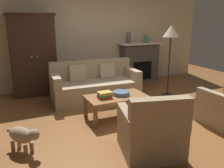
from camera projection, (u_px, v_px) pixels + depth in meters
name	position (u px, v px, depth m)	size (l,w,h in m)	color
ground_plane	(130.00, 117.00, 4.45)	(9.60, 9.60, 0.00)	brown
back_wall	(85.00, 33.00, 6.32)	(7.20, 0.10, 2.80)	beige
fireplace	(139.00, 62.00, 6.94)	(1.26, 0.48, 1.12)	#4C4947
armoire	(33.00, 55.00, 5.58)	(1.06, 0.57, 1.90)	#382319
couch	(95.00, 86.00, 5.37)	(1.96, 0.95, 0.86)	tan
coffee_table	(116.00, 99.00, 4.35)	(1.10, 0.60, 0.42)	olive
fruit_bowl	(121.00, 93.00, 4.38)	(0.31, 0.31, 0.07)	slate
book_stack	(105.00, 95.00, 4.21)	(0.26, 0.19, 0.11)	#B73833
mantel_vase_slate	(129.00, 38.00, 6.58)	(0.13, 0.13, 0.30)	#565B66
mantel_vase_jade	(146.00, 39.00, 6.82)	(0.13, 0.13, 0.19)	slate
armchair_near_left	(152.00, 132.00, 3.18)	(0.93, 0.93, 0.88)	#997F60
floor_lamp	(171.00, 35.00, 5.35)	(0.36, 0.36, 1.64)	black
dog	(23.00, 136.00, 3.23)	(0.43, 0.48, 0.39)	gray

